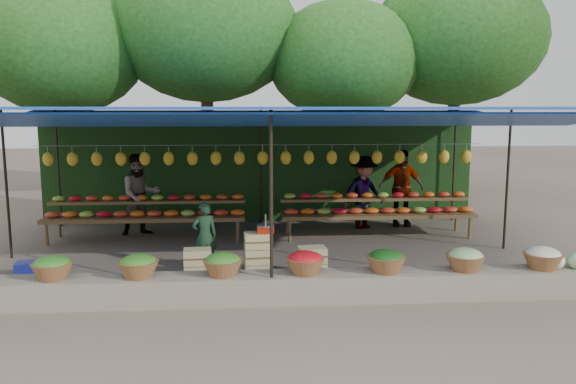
{
  "coord_description": "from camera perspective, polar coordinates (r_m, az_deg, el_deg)",
  "views": [
    {
      "loc": [
        -0.32,
        -10.66,
        2.8
      ],
      "look_at": [
        0.46,
        0.2,
        1.17
      ],
      "focal_mm": 35.0,
      "sensor_mm": 36.0,
      "label": 1
    }
  ],
  "objects": [
    {
      "name": "ground",
      "position": [
        11.02,
        -2.32,
        -6.21
      ],
      "size": [
        60.0,
        60.0,
        0.0
      ],
      "primitive_type": "plane",
      "color": "brown",
      "rests_on": "ground"
    },
    {
      "name": "stone_curb",
      "position": [
        8.33,
        -1.72,
        -9.68
      ],
      "size": [
        10.6,
        0.55,
        0.4
      ],
      "primitive_type": "cube",
      "color": "slate",
      "rests_on": "ground"
    },
    {
      "name": "stall_canopy",
      "position": [
        10.73,
        -2.42,
        7.83
      ],
      "size": [
        10.8,
        6.6,
        2.82
      ],
      "color": "black",
      "rests_on": "ground"
    },
    {
      "name": "produce_baskets",
      "position": [
        8.22,
        -2.43,
        -7.29
      ],
      "size": [
        8.98,
        0.58,
        0.34
      ],
      "color": "brown",
      "rests_on": "stone_curb"
    },
    {
      "name": "netting_backdrop",
      "position": [
        13.9,
        -2.77,
        2.1
      ],
      "size": [
        10.6,
        0.06,
        2.5
      ],
      "primitive_type": "cube",
      "color": "#1D4518",
      "rests_on": "ground"
    },
    {
      "name": "tree_row",
      "position": [
        16.87,
        -1.34,
        14.99
      ],
      "size": [
        16.51,
        5.5,
        7.12
      ],
      "color": "#3E2516",
      "rests_on": "ground"
    },
    {
      "name": "fruit_table_left",
      "position": [
        12.4,
        -14.14,
        -1.94
      ],
      "size": [
        4.21,
        0.95,
        0.93
      ],
      "color": "brown",
      "rests_on": "ground"
    },
    {
      "name": "fruit_table_right",
      "position": [
        12.53,
        9.0,
        -1.67
      ],
      "size": [
        4.21,
        0.95,
        0.93
      ],
      "color": "brown",
      "rests_on": "ground"
    },
    {
      "name": "crate_counter",
      "position": [
        9.37,
        -3.19,
        -6.9
      ],
      "size": [
        2.38,
        0.38,
        0.77
      ],
      "color": "tan",
      "rests_on": "ground"
    },
    {
      "name": "weighing_scale",
      "position": [
        9.25,
        -2.3,
        -3.71
      ],
      "size": [
        0.29,
        0.29,
        0.31
      ],
      "color": "#B7210E",
      "rests_on": "crate_counter"
    },
    {
      "name": "vendor_seated",
      "position": [
        9.86,
        -8.47,
        -4.46
      ],
      "size": [
        0.51,
        0.41,
        1.21
      ],
      "primitive_type": "imported",
      "rotation": [
        0.0,
        0.0,
        3.45
      ],
      "color": "#1A3A24",
      "rests_on": "ground"
    },
    {
      "name": "customer_left",
      "position": [
        12.83,
        -14.78,
        -0.27
      ],
      "size": [
        1.09,
        0.99,
        1.81
      ],
      "primitive_type": "imported",
      "rotation": [
        0.0,
        0.0,
        0.44
      ],
      "color": "slate",
      "rests_on": "ground"
    },
    {
      "name": "customer_mid",
      "position": [
        13.22,
        7.7,
        -0.04
      ],
      "size": [
        1.26,
        1.02,
        1.7
      ],
      "primitive_type": "imported",
      "rotation": [
        0.0,
        0.0,
        0.41
      ],
      "color": "slate",
      "rests_on": "ground"
    },
    {
      "name": "customer_right",
      "position": [
        13.64,
        11.41,
        0.42
      ],
      "size": [
        1.08,
        0.46,
        1.84
      ],
      "primitive_type": "imported",
      "rotation": [
        0.0,
        0.0,
        -0.01
      ],
      "color": "slate",
      "rests_on": "ground"
    },
    {
      "name": "blue_crate_back",
      "position": [
        10.37,
        -24.7,
        -7.18
      ],
      "size": [
        0.5,
        0.39,
        0.27
      ],
      "primitive_type": "cube",
      "rotation": [
        0.0,
        0.0,
        0.17
      ],
      "color": "navy",
      "rests_on": "ground"
    }
  ]
}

